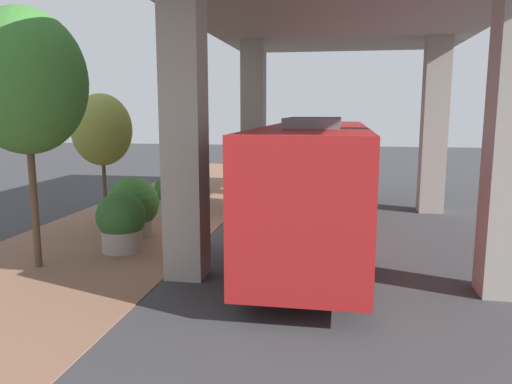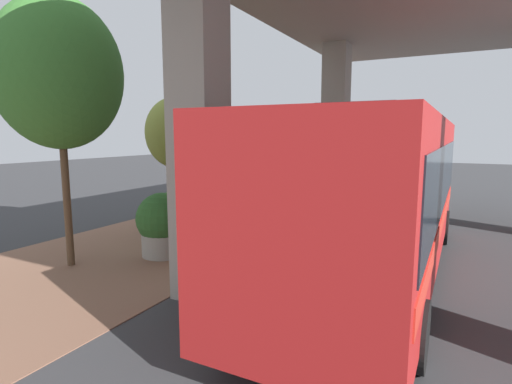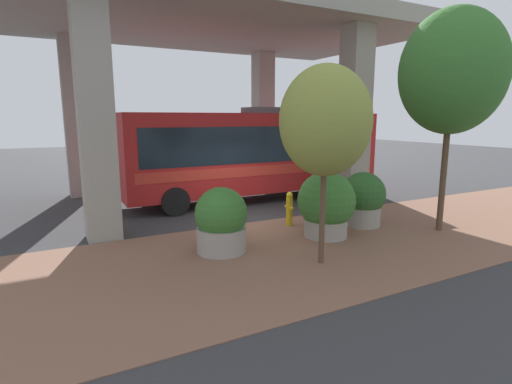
% 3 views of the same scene
% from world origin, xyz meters
% --- Properties ---
extents(ground_plane, '(80.00, 80.00, 0.00)m').
position_xyz_m(ground_plane, '(0.00, 0.00, 0.00)').
color(ground_plane, '#38383A').
rests_on(ground_plane, ground).
extents(sidewalk_strip, '(6.00, 40.00, 0.02)m').
position_xyz_m(sidewalk_strip, '(-3.00, 0.00, 0.01)').
color(sidewalk_strip, '#845B47').
rests_on(sidewalk_strip, ground).
extents(overpass, '(9.40, 17.00, 7.20)m').
position_xyz_m(overpass, '(4.00, 0.00, 6.25)').
color(overpass, '#9E998E').
rests_on(overpass, ground).
extents(bus, '(2.77, 10.69, 3.75)m').
position_xyz_m(bus, '(3.36, -1.80, 2.03)').
color(bus, '#B21E1E').
rests_on(bus, ground).
extents(fire_hydrant, '(0.42, 0.20, 1.08)m').
position_xyz_m(fire_hydrant, '(-0.88, -0.80, 0.54)').
color(fire_hydrant, gold).
rests_on(fire_hydrant, ground).
extents(planter_front, '(1.63, 1.63, 1.87)m').
position_xyz_m(planter_front, '(-2.35, -1.07, 0.93)').
color(planter_front, '#9E998E').
rests_on(planter_front, ground).
extents(planter_middle, '(1.37, 1.37, 1.70)m').
position_xyz_m(planter_middle, '(-1.95, -2.81, 0.85)').
color(planter_middle, '#9E998E').
rests_on(planter_middle, ground).
extents(planter_back, '(1.31, 1.31, 1.66)m').
position_xyz_m(planter_back, '(-2.17, 2.05, 0.80)').
color(planter_back, '#9E998E').
rests_on(planter_back, ground).
extents(street_tree_near, '(2.90, 2.90, 6.35)m').
position_xyz_m(street_tree_near, '(-3.43, -4.50, 4.60)').
color(street_tree_near, brown).
rests_on(street_tree_near, ground).
extents(street_tree_far, '(2.03, 2.03, 4.49)m').
position_xyz_m(street_tree_far, '(-3.98, 0.32, 3.26)').
color(street_tree_far, brown).
rests_on(street_tree_far, ground).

